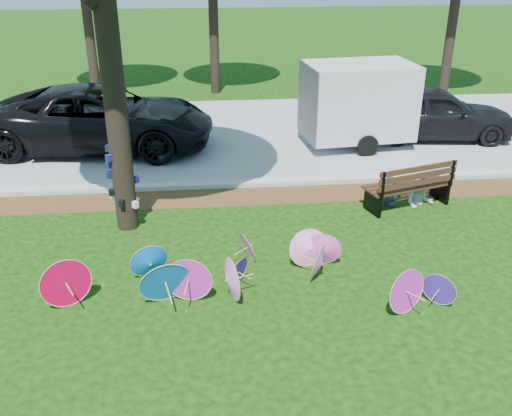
{
  "coord_description": "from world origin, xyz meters",
  "views": [
    {
      "loc": [
        -0.42,
        -7.73,
        5.54
      ],
      "look_at": [
        0.5,
        2.0,
        0.9
      ],
      "focal_mm": 40.0,
      "sensor_mm": 36.0,
      "label": 1
    }
  ],
  "objects": [
    {
      "name": "person_left",
      "position": [
        3.73,
        3.76,
        0.66
      ],
      "size": [
        0.53,
        0.4,
        1.33
      ],
      "primitive_type": "imported",
      "rotation": [
        0.0,
        0.0,
        -0.17
      ],
      "color": "#3C4152",
      "rests_on": "ground"
    },
    {
      "name": "cargo_trailer",
      "position": [
        4.0,
        7.95,
        1.34
      ],
      "size": [
        3.15,
        2.18,
        2.68
      ],
      "primitive_type": "cube",
      "rotation": [
        0.0,
        0.0,
        0.1
      ],
      "color": "silver",
      "rests_on": "ground"
    },
    {
      "name": "park_bench",
      "position": [
        4.08,
        3.71,
        0.53
      ],
      "size": [
        2.19,
        1.34,
        1.07
      ],
      "primitive_type": null,
      "rotation": [
        0.0,
        0.0,
        0.3
      ],
      "color": "black",
      "rests_on": "ground"
    },
    {
      "name": "black_van",
      "position": [
        -3.35,
        8.36,
        0.89
      ],
      "size": [
        6.7,
        3.7,
        1.78
      ],
      "primitive_type": "imported",
      "rotation": [
        0.0,
        0.0,
        1.45
      ],
      "color": "black",
      "rests_on": "ground"
    },
    {
      "name": "street",
      "position": [
        0.0,
        9.35,
        0.01
      ],
      "size": [
        90.0,
        8.0,
        0.01
      ],
      "primitive_type": "cube",
      "color": "gray",
      "rests_on": "ground"
    },
    {
      "name": "dark_pickup",
      "position": [
        6.5,
        8.37,
        0.78
      ],
      "size": [
        4.76,
        2.36,
        1.56
      ],
      "primitive_type": "imported",
      "rotation": [
        0.0,
        0.0,
        1.46
      ],
      "color": "black",
      "rests_on": "ground"
    },
    {
      "name": "parasol_pile",
      "position": [
        0.02,
        0.59,
        0.38
      ],
      "size": [
        6.85,
        2.44,
        0.89
      ],
      "color": "blue",
      "rests_on": "ground"
    },
    {
      "name": "ground",
      "position": [
        0.0,
        0.0,
        0.0
      ],
      "size": [
        90.0,
        90.0,
        0.0
      ],
      "primitive_type": "plane",
      "color": "black",
      "rests_on": "ground"
    },
    {
      "name": "curb",
      "position": [
        0.0,
        5.2,
        0.06
      ],
      "size": [
        90.0,
        0.3,
        0.12
      ],
      "primitive_type": "cube",
      "color": "#B7B5AD",
      "rests_on": "ground"
    },
    {
      "name": "mulch_strip",
      "position": [
        0.0,
        4.5,
        0.01
      ],
      "size": [
        90.0,
        1.0,
        0.01
      ],
      "primitive_type": "cube",
      "color": "#472D16",
      "rests_on": "ground"
    },
    {
      "name": "person_right",
      "position": [
        4.43,
        3.76,
        0.67
      ],
      "size": [
        0.76,
        0.66,
        1.33
      ],
      "primitive_type": "imported",
      "rotation": [
        0.0,
        0.0,
        -0.28
      ],
      "color": "silver",
      "rests_on": "ground"
    }
  ]
}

